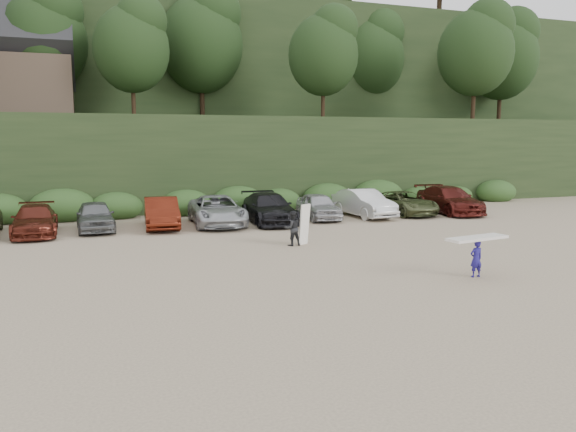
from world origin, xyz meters
name	(u,v)px	position (x,y,z in m)	size (l,w,h in m)	color
ground	(300,261)	(0.00, 0.00, 0.00)	(120.00, 120.00, 0.00)	tan
hillside_backdrop	(162,68)	(-0.26, 35.93, 11.22)	(90.00, 41.50, 28.00)	black
parked_cars	(208,211)	(-1.45, 9.95, 0.76)	(34.65, 5.93, 1.64)	#A3A4A8
child_surfer	(477,250)	(4.61, -4.21, 0.92)	(2.33, 0.97, 1.36)	navy
adult_surfer	(293,228)	(0.85, 3.05, 0.76)	(1.21, 0.60, 1.77)	black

